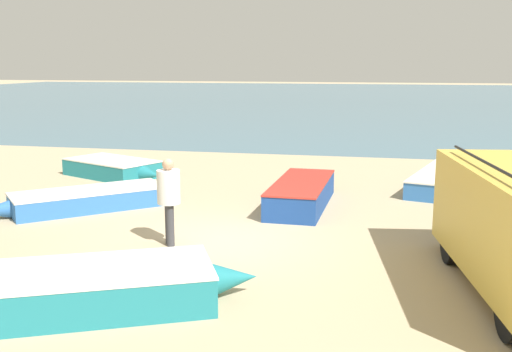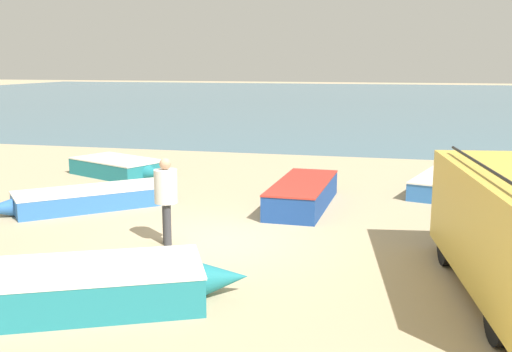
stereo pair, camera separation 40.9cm
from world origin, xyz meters
The scene contains 8 objects.
ground_plane centered at (0.00, 0.00, 0.00)m, with size 200.00×200.00×0.00m, color tan.
sea_water centered at (0.00, 52.00, 0.00)m, with size 120.00×80.00×0.01m, color #477084.
fishing_rowboat_0 centered at (-5.24, 6.22, 0.27)m, with size 3.80×2.80×0.55m.
fishing_rowboat_1 centered at (1.31, 3.64, 0.33)m, with size 1.37×4.54×0.66m.
fishing_rowboat_2 centered at (-0.70, -3.63, 0.31)m, with size 4.33×2.99×0.62m.
fishing_rowboat_3 centered at (5.32, 6.78, 0.26)m, with size 2.81×5.58×0.52m.
fishing_rowboat_4 centered at (-4.01, 1.95, 0.25)m, with size 4.00×3.78×0.50m.
fisherman_2 centered at (-0.85, -0.42, 1.07)m, with size 0.47×0.47×1.78m.
Camera 1 is at (3.38, -11.52, 3.67)m, focal length 42.00 mm.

